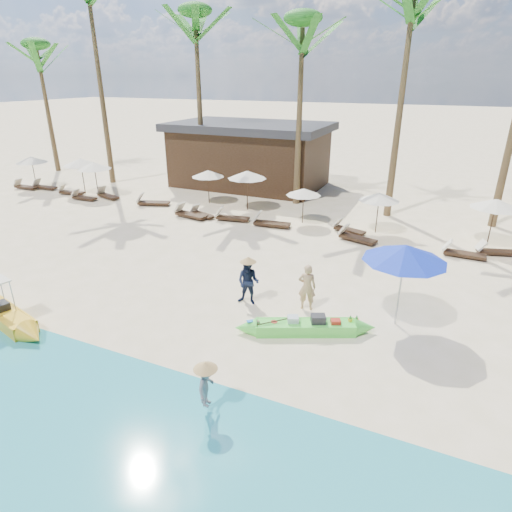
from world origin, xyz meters
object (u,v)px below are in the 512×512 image
at_px(green_canoe, 305,327).
at_px(yellow_canoe, 1,312).
at_px(tourist, 307,287).
at_px(blue_umbrella, 405,253).

distance_m(green_canoe, yellow_canoe, 9.77).
bearing_deg(yellow_canoe, tourist, 42.57).
distance_m(tourist, blue_umbrella, 3.31).
height_order(tourist, blue_umbrella, blue_umbrella).
relative_size(yellow_canoe, blue_umbrella, 2.07).
relative_size(green_canoe, yellow_canoe, 0.81).
bearing_deg(green_canoe, tourist, 82.49).
bearing_deg(tourist, blue_umbrella, 174.13).
bearing_deg(yellow_canoe, blue_umbrella, 37.44).
height_order(yellow_canoe, blue_umbrella, blue_umbrella).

